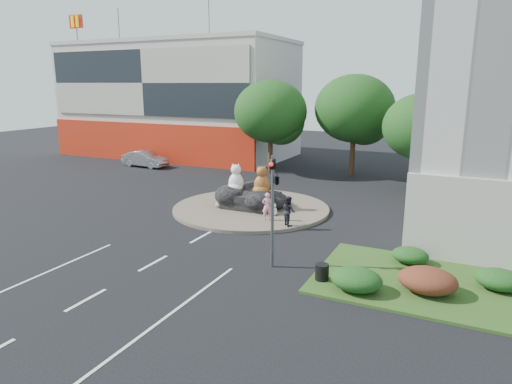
% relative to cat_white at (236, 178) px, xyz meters
% --- Properties ---
extents(ground, '(120.00, 120.00, 0.00)m').
position_rel_cat_white_xyz_m(ground, '(0.96, -9.78, -2.06)').
color(ground, black).
rests_on(ground, ground).
extents(roundabout_island, '(10.00, 10.00, 0.20)m').
position_rel_cat_white_xyz_m(roundabout_island, '(0.96, 0.22, -1.96)').
color(roundabout_island, brown).
rests_on(roundabout_island, ground).
extents(rock_plinth, '(3.20, 2.60, 0.90)m').
position_rel_cat_white_xyz_m(rock_plinth, '(0.96, 0.22, -1.41)').
color(rock_plinth, black).
rests_on(rock_plinth, roundabout_island).
extents(shophouse_block, '(25.20, 12.30, 17.40)m').
position_rel_cat_white_xyz_m(shophouse_block, '(-17.04, 18.13, 4.13)').
color(shophouse_block, beige).
rests_on(shophouse_block, ground).
extents(grass_verge, '(10.00, 6.00, 0.12)m').
position_rel_cat_white_xyz_m(grass_verge, '(12.96, -6.78, -2.00)').
color(grass_verge, '#2A4416').
rests_on(grass_verge, ground).
extents(tree_left, '(6.46, 6.46, 8.27)m').
position_rel_cat_white_xyz_m(tree_left, '(-2.97, 12.28, 3.19)').
color(tree_left, '#382314').
rests_on(tree_left, ground).
extents(tree_mid, '(6.84, 6.84, 8.76)m').
position_rel_cat_white_xyz_m(tree_mid, '(4.03, 14.28, 3.50)').
color(tree_mid, '#382314').
rests_on(tree_mid, ground).
extents(tree_right, '(5.70, 5.70, 7.30)m').
position_rel_cat_white_xyz_m(tree_right, '(10.03, 10.28, 2.57)').
color(tree_right, '#382314').
rests_on(tree_right, ground).
extents(hedge_near_green, '(2.00, 1.60, 0.90)m').
position_rel_cat_white_xyz_m(hedge_near_green, '(9.96, -8.78, -1.49)').
color(hedge_near_green, '#113812').
rests_on(hedge_near_green, grass_verge).
extents(hedge_red, '(2.20, 1.76, 0.99)m').
position_rel_cat_white_xyz_m(hedge_red, '(12.46, -7.78, -1.44)').
color(hedge_red, '#4C2014').
rests_on(hedge_red, grass_verge).
extents(hedge_mid_green, '(1.80, 1.44, 0.81)m').
position_rel_cat_white_xyz_m(hedge_mid_green, '(14.96, -6.28, -1.53)').
color(hedge_mid_green, '#113812').
rests_on(hedge_mid_green, grass_verge).
extents(hedge_back_green, '(1.60, 1.28, 0.72)m').
position_rel_cat_white_xyz_m(hedge_back_green, '(11.46, -4.98, -1.58)').
color(hedge_back_green, '#113812').
rests_on(hedge_back_green, grass_verge).
extents(traffic_light, '(0.44, 1.24, 5.00)m').
position_rel_cat_white_xyz_m(traffic_light, '(6.06, -7.78, 1.56)').
color(traffic_light, '#595B60').
rests_on(traffic_light, ground).
extents(street_lamp, '(2.34, 0.22, 8.06)m').
position_rel_cat_white_xyz_m(street_lamp, '(13.78, -1.78, 2.50)').
color(street_lamp, '#595B60').
rests_on(street_lamp, ground).
extents(cat_white, '(1.19, 1.05, 1.91)m').
position_rel_cat_white_xyz_m(cat_white, '(0.00, 0.00, 0.00)').
color(cat_white, white).
rests_on(cat_white, rock_plinth).
extents(cat_tabby, '(1.39, 1.28, 1.93)m').
position_rel_cat_white_xyz_m(cat_tabby, '(1.79, 0.07, 0.01)').
color(cat_tabby, '#C15928').
rests_on(cat_tabby, rock_plinth).
extents(kitten_calico, '(0.61, 0.57, 0.82)m').
position_rel_cat_white_xyz_m(kitten_calico, '(-0.87, -0.74, -1.45)').
color(kitten_calico, beige).
rests_on(kitten_calico, roundabout_island).
extents(kitten_white, '(0.50, 0.45, 0.74)m').
position_rel_cat_white_xyz_m(kitten_white, '(3.06, -0.89, -1.49)').
color(kitten_white, beige).
rests_on(kitten_white, roundabout_island).
extents(pedestrian_pink, '(0.71, 0.64, 1.63)m').
position_rel_cat_white_xyz_m(pedestrian_pink, '(3.08, -1.96, -1.04)').
color(pedestrian_pink, pink).
rests_on(pedestrian_pink, roundabout_island).
extents(pedestrian_dark, '(1.03, 1.02, 1.67)m').
position_rel_cat_white_xyz_m(pedestrian_dark, '(4.59, -2.37, -1.02)').
color(pedestrian_dark, black).
rests_on(pedestrian_dark, roundabout_island).
extents(parked_car, '(4.76, 1.83, 1.55)m').
position_rel_cat_white_xyz_m(parked_car, '(-15.28, 9.73, -1.28)').
color(parked_car, '#A3A4AA').
rests_on(parked_car, ground).
extents(litter_bin, '(0.59, 0.59, 0.66)m').
position_rel_cat_white_xyz_m(litter_bin, '(8.46, -8.39, -1.60)').
color(litter_bin, black).
rests_on(litter_bin, grass_verge).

